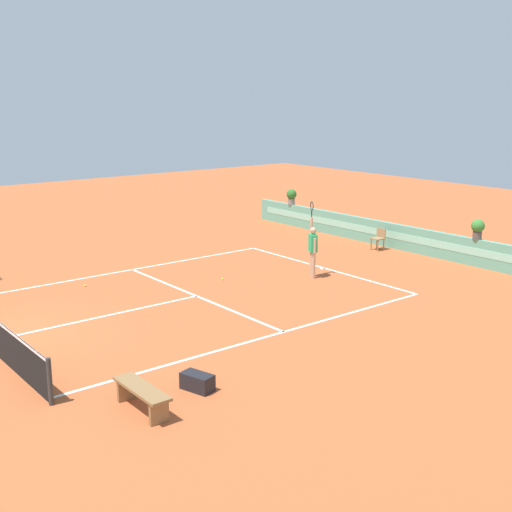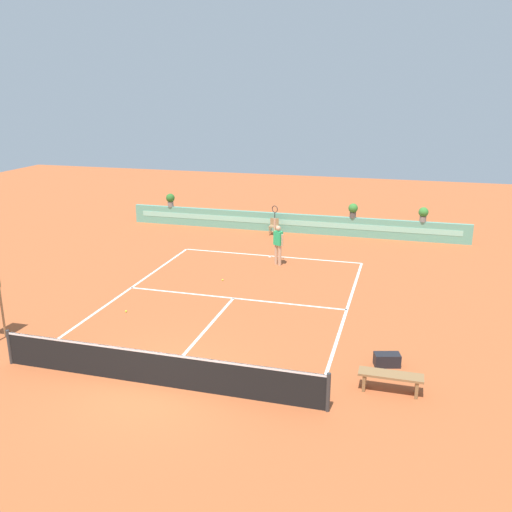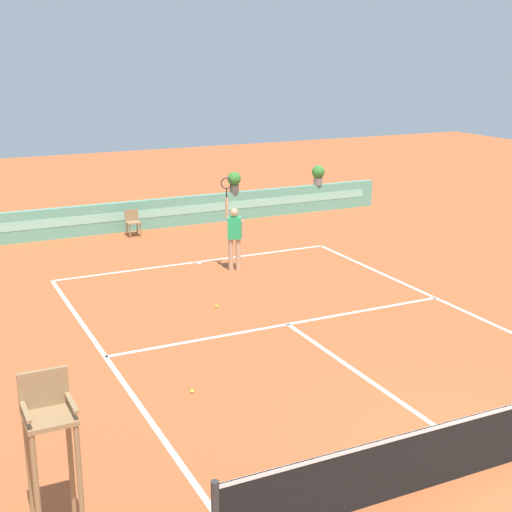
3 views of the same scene
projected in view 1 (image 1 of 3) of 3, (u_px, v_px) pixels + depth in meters
The scene contains 11 objects.
ground_plane at pixel (186, 298), 20.31m from camera, with size 60.00×60.00×0.00m, color #B2562D.
court_lines at pixel (205, 294), 20.74m from camera, with size 8.32×11.94×0.01m.
back_wall_barrier at pixel (406, 238), 26.49m from camera, with size 18.00×0.21×1.00m.
ball_kid_chair at pixel (379, 238), 26.64m from camera, with size 0.44×0.44×0.85m.
bench_courtside at pixel (142, 393), 12.96m from camera, with size 1.60×0.44×0.51m.
gear_bag at pixel (197, 382), 13.96m from camera, with size 0.70×0.36×0.36m, color black.
tennis_player at pixel (313, 247), 22.43m from camera, with size 0.57×0.36×2.58m.
tennis_ball_near_baseline at pixel (223, 279), 22.34m from camera, with size 0.07×0.07×0.07m, color #CCE033.
tennis_ball_mid_court at pixel (85, 286), 21.56m from camera, with size 0.07×0.07×0.07m, color #CCE033.
potted_plant_far_left at pixel (292, 196), 31.51m from camera, with size 0.48×0.48×0.72m.
potted_plant_right at pixel (478, 228), 23.85m from camera, with size 0.48×0.48×0.72m.
Camera 1 is at (16.54, -4.43, 6.02)m, focal length 46.75 mm.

